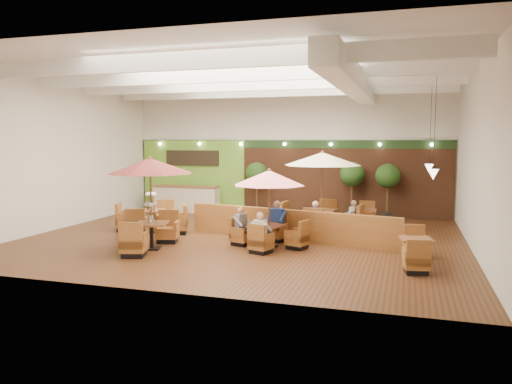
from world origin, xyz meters
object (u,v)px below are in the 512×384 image
at_px(service_counter, 186,199).
at_px(table_4, 416,252).
at_px(booth_divider, 289,225).
at_px(diner_2, 242,222).
at_px(table_3, 152,220).
at_px(table_5, 364,220).
at_px(table_1, 269,193).
at_px(topiary_2, 388,178).
at_px(table_2, 322,178).
at_px(topiary_1, 352,176).
at_px(diner_0, 261,228).
at_px(diner_4, 352,213).
at_px(diner_3, 316,216).
at_px(diner_1, 276,217).
at_px(table_0, 150,179).
at_px(topiary_0, 257,176).

relative_size(service_counter, table_4, 1.24).
bearing_deg(booth_divider, diner_2, -125.74).
relative_size(booth_divider, table_3, 2.55).
bearing_deg(table_5, service_counter, 163.71).
relative_size(service_counter, table_3, 1.05).
bearing_deg(table_1, topiary_2, 80.83).
bearing_deg(table_2, service_counter, 160.89).
bearing_deg(topiary_1, diner_2, -112.73).
height_order(table_3, diner_0, table_3).
xyz_separation_m(diner_2, diner_4, (3.06, 2.72, 0.01)).
height_order(service_counter, table_1, table_1).
relative_size(table_1, diner_4, 3.33).
distance_m(table_5, topiary_1, 2.84).
distance_m(table_3, table_5, 7.64).
bearing_deg(diner_3, table_4, -23.77).
bearing_deg(service_counter, diner_1, -43.21).
height_order(table_0, diner_4, table_0).
distance_m(table_1, diner_0, 1.26).
bearing_deg(table_1, topiary_0, 127.84).
bearing_deg(table_4, diner_3, 129.22).
bearing_deg(topiary_2, diner_0, -114.01).
bearing_deg(table_0, table_4, -13.06).
height_order(topiary_2, diner_0, topiary_2).
xyz_separation_m(table_5, diner_0, (-2.50, -4.82, 0.39)).
relative_size(topiary_1, diner_1, 2.76).
relative_size(table_0, topiary_1, 1.21).
height_order(table_4, diner_0, diner_0).
distance_m(table_1, table_2, 2.96).
bearing_deg(service_counter, table_1, -47.60).
height_order(booth_divider, topiary_0, topiary_0).
height_order(service_counter, table_5, service_counter).
relative_size(table_4, diner_2, 3.40).
bearing_deg(topiary_1, table_4, -71.32).
bearing_deg(table_1, diner_1, 107.71).
bearing_deg(diner_2, topiary_0, -140.61).
xyz_separation_m(table_4, diner_4, (-2.04, 3.68, 0.40)).
xyz_separation_m(booth_divider, table_5, (2.16, 2.83, -0.16)).
xyz_separation_m(table_1, diner_2, (-0.87, 0.00, -0.92)).
bearing_deg(diner_1, service_counter, -32.18).
height_order(table_0, table_3, table_0).
xyz_separation_m(diner_0, diner_3, (1.14, 2.54, 0.02)).
height_order(booth_divider, table_1, table_1).
relative_size(table_2, table_4, 1.19).
distance_m(diner_2, diner_3, 2.61).
bearing_deg(topiary_1, topiary_2, 0.00).
height_order(table_3, topiary_1, topiary_1).
bearing_deg(diner_3, diner_2, -123.69).
distance_m(booth_divider, diner_2, 1.66).
bearing_deg(topiary_0, topiary_1, -0.00).
height_order(topiary_0, diner_4, topiary_0).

